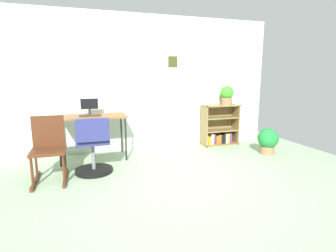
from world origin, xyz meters
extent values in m
plane|color=#8DA984|center=(0.00, 0.00, 0.00)|extent=(6.24, 6.24, 0.00)
cube|color=silver|center=(0.00, 2.15, 1.20)|extent=(5.20, 0.10, 2.41)
cube|color=#373715|center=(0.66, 2.09, 1.60)|extent=(0.17, 0.02, 0.19)
cube|color=brown|center=(-0.84, 1.73, 0.70)|extent=(1.07, 0.57, 0.03)
cylinder|color=black|center=(-1.33, 1.48, 0.34)|extent=(0.03, 0.03, 0.69)
cylinder|color=black|center=(-0.34, 1.48, 0.34)|extent=(0.03, 0.03, 0.69)
cylinder|color=black|center=(-1.33, 1.98, 0.34)|extent=(0.03, 0.03, 0.69)
cylinder|color=black|center=(-0.34, 1.98, 0.34)|extent=(0.03, 0.03, 0.69)
cylinder|color=#262628|center=(-0.87, 1.80, 0.73)|extent=(0.15, 0.15, 0.01)
cylinder|color=#262628|center=(-0.87, 1.80, 0.77)|extent=(0.03, 0.03, 0.09)
cube|color=black|center=(-0.87, 1.79, 0.90)|extent=(0.27, 0.02, 0.17)
cube|color=#362519|center=(-0.87, 1.67, 0.73)|extent=(0.33, 0.13, 0.02)
cylinder|color=black|center=(-0.87, 1.08, 0.03)|extent=(0.52, 0.52, 0.05)
cylinder|color=slate|center=(-0.87, 1.08, 0.24)|extent=(0.05, 0.05, 0.38)
cube|color=navy|center=(-0.87, 1.08, 0.47)|extent=(0.44, 0.44, 0.08)
cube|color=navy|center=(-0.87, 0.83, 0.66)|extent=(0.42, 0.07, 0.29)
cube|color=#4A2614|center=(-1.60, 0.93, 0.02)|extent=(0.04, 0.64, 0.04)
cube|color=#4A2614|center=(-1.24, 0.93, 0.02)|extent=(0.04, 0.64, 0.04)
cylinder|color=#4A2614|center=(-1.60, 0.77, 0.21)|extent=(0.03, 0.03, 0.34)
cylinder|color=#4A2614|center=(-1.24, 0.77, 0.21)|extent=(0.03, 0.03, 0.34)
cylinder|color=#4A2614|center=(-1.60, 1.09, 0.21)|extent=(0.03, 0.03, 0.34)
cylinder|color=#4A2614|center=(-1.24, 1.09, 0.21)|extent=(0.03, 0.03, 0.34)
cube|color=#4A2614|center=(-1.42, 0.93, 0.40)|extent=(0.42, 0.40, 0.04)
cube|color=#4A2614|center=(-1.42, 1.11, 0.63)|extent=(0.40, 0.04, 0.41)
cube|color=olive|center=(1.24, 1.92, 0.40)|extent=(0.02, 0.30, 0.79)
cube|color=olive|center=(1.93, 1.92, 0.40)|extent=(0.02, 0.30, 0.79)
cube|color=olive|center=(1.58, 1.92, 0.78)|extent=(0.71, 0.30, 0.02)
cube|color=olive|center=(1.58, 1.92, 0.01)|extent=(0.71, 0.30, 0.02)
cube|color=olive|center=(1.58, 2.06, 0.40)|extent=(0.71, 0.02, 0.79)
cube|color=olive|center=(1.58, 1.92, 0.28)|extent=(0.66, 0.28, 0.02)
cube|color=olive|center=(1.58, 1.92, 0.54)|extent=(0.66, 0.28, 0.02)
cube|color=#B79323|center=(1.29, 1.91, 0.12)|extent=(0.06, 0.09, 0.19)
cube|color=#B79323|center=(1.34, 1.91, 0.10)|extent=(0.05, 0.13, 0.15)
cube|color=beige|center=(1.40, 1.91, 0.13)|extent=(0.05, 0.13, 0.21)
cube|color=#593372|center=(1.45, 1.91, 0.13)|extent=(0.04, 0.10, 0.21)
cube|color=#99591E|center=(1.51, 1.91, 0.11)|extent=(0.06, 0.13, 0.16)
cube|color=#99591E|center=(1.57, 1.91, 0.11)|extent=(0.05, 0.11, 0.18)
cube|color=black|center=(1.62, 1.91, 0.11)|extent=(0.04, 0.12, 0.17)
cube|color=black|center=(1.67, 1.91, 0.12)|extent=(0.04, 0.11, 0.19)
cube|color=beige|center=(1.72, 1.91, 0.12)|extent=(0.04, 0.12, 0.19)
cube|color=#B79323|center=(1.77, 1.91, 0.12)|extent=(0.03, 0.10, 0.20)
cube|color=#593372|center=(1.82, 1.91, 0.12)|extent=(0.05, 0.09, 0.20)
cylinder|color=#9E6642|center=(1.70, 1.90, 0.86)|extent=(0.20, 0.20, 0.14)
sphere|color=green|center=(1.70, 1.90, 1.03)|extent=(0.25, 0.25, 0.25)
cylinder|color=#9E6642|center=(2.05, 1.07, 0.07)|extent=(0.24, 0.24, 0.14)
sphere|color=#1C7931|center=(2.05, 1.07, 0.28)|extent=(0.35, 0.35, 0.35)
camera|label=1|loc=(-0.97, -2.64, 1.35)|focal=28.35mm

